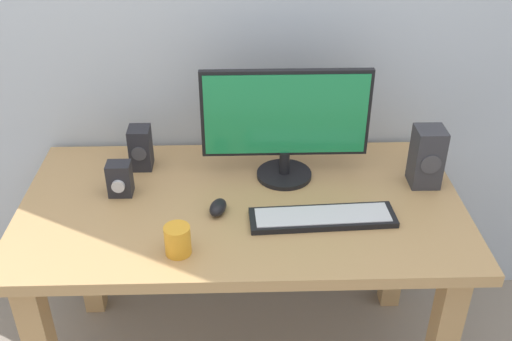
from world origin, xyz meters
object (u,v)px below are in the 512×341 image
at_px(speaker_left, 141,148).
at_px(desk, 243,231).
at_px(mouse, 219,207).
at_px(audio_controller, 120,179).
at_px(speaker_right, 427,157).
at_px(keyboard_primary, 323,217).
at_px(monitor, 286,121).
at_px(coffee_mug, 178,240).

bearing_deg(speaker_left, desk, -33.14).
bearing_deg(mouse, audio_controller, 176.75).
bearing_deg(speaker_right, keyboard_primary, -151.13).
xyz_separation_m(monitor, speaker_right, (0.48, -0.07, -0.11)).
height_order(keyboard_primary, coffee_mug, coffee_mug).
bearing_deg(desk, speaker_right, 8.55).
relative_size(monitor, mouse, 6.56).
xyz_separation_m(desk, coffee_mug, (-0.19, -0.26, 0.17)).
xyz_separation_m(desk, speaker_left, (-0.36, 0.23, 0.20)).
relative_size(keyboard_primary, speaker_right, 2.21).
relative_size(desk, speaker_left, 9.37).
height_order(mouse, speaker_right, speaker_right).
relative_size(monitor, speaker_left, 3.64).
distance_m(desk, audio_controller, 0.45).
height_order(speaker_left, coffee_mug, speaker_left).
height_order(keyboard_primary, mouse, mouse).
relative_size(keyboard_primary, speaker_left, 2.99).
bearing_deg(speaker_left, monitor, -8.17).
bearing_deg(monitor, speaker_left, 171.83).
bearing_deg(coffee_mug, desk, 54.08).
height_order(desk, audio_controller, audio_controller).
relative_size(speaker_left, coffee_mug, 1.70).
height_order(monitor, audio_controller, monitor).
distance_m(speaker_left, coffee_mug, 0.52).
relative_size(monitor, keyboard_primary, 1.22).
xyz_separation_m(speaker_right, audio_controller, (-1.04, -0.04, -0.05)).
bearing_deg(speaker_right, speaker_left, 171.96).
distance_m(keyboard_primary, coffee_mug, 0.47).
bearing_deg(desk, speaker_left, 146.86).
bearing_deg(keyboard_primary, desk, 156.19).
xyz_separation_m(keyboard_primary, coffee_mug, (-0.44, -0.15, 0.04)).
distance_m(keyboard_primary, speaker_left, 0.71).
bearing_deg(audio_controller, monitor, 10.48).
distance_m(mouse, speaker_right, 0.73).
height_order(desk, mouse, mouse).
bearing_deg(speaker_left, mouse, -46.44).
relative_size(speaker_right, speaker_left, 1.35).
distance_m(monitor, mouse, 0.37).
height_order(speaker_right, audio_controller, speaker_right).
xyz_separation_m(mouse, speaker_right, (0.71, 0.16, 0.08)).
bearing_deg(speaker_left, keyboard_primary, -29.47).
bearing_deg(mouse, monitor, 61.28).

